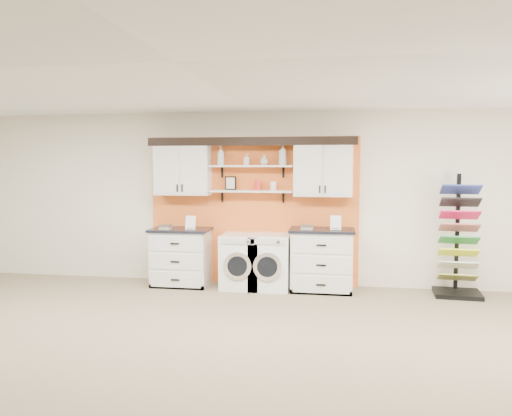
% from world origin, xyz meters
% --- Properties ---
extents(floor, '(10.00, 10.00, 0.00)m').
position_xyz_m(floor, '(0.00, 0.00, 0.00)').
color(floor, '#89775C').
rests_on(floor, ground).
extents(ceiling, '(10.00, 10.00, 0.00)m').
position_xyz_m(ceiling, '(0.00, 0.00, 2.80)').
color(ceiling, white).
rests_on(ceiling, wall_back).
extents(wall_back, '(10.00, 0.00, 10.00)m').
position_xyz_m(wall_back, '(0.00, 4.00, 1.40)').
color(wall_back, silver).
rests_on(wall_back, floor).
extents(accent_panel, '(3.40, 0.07, 2.40)m').
position_xyz_m(accent_panel, '(0.00, 3.96, 1.20)').
color(accent_panel, orange).
rests_on(accent_panel, wall_back).
extents(upper_cabinet_left, '(0.90, 0.35, 0.84)m').
position_xyz_m(upper_cabinet_left, '(-1.13, 3.79, 1.88)').
color(upper_cabinet_left, silver).
rests_on(upper_cabinet_left, wall_back).
extents(upper_cabinet_right, '(0.90, 0.35, 0.84)m').
position_xyz_m(upper_cabinet_right, '(1.13, 3.79, 1.88)').
color(upper_cabinet_right, silver).
rests_on(upper_cabinet_right, wall_back).
extents(shelf_lower, '(1.32, 0.28, 0.03)m').
position_xyz_m(shelf_lower, '(0.00, 3.80, 1.53)').
color(shelf_lower, silver).
rests_on(shelf_lower, wall_back).
extents(shelf_upper, '(1.32, 0.28, 0.03)m').
position_xyz_m(shelf_upper, '(0.00, 3.80, 1.93)').
color(shelf_upper, silver).
rests_on(shelf_upper, wall_back).
extents(crown_molding, '(3.30, 0.41, 0.13)m').
position_xyz_m(crown_molding, '(0.00, 3.81, 2.33)').
color(crown_molding, black).
rests_on(crown_molding, wall_back).
extents(picture_frame, '(0.18, 0.02, 0.22)m').
position_xyz_m(picture_frame, '(-0.35, 3.85, 1.66)').
color(picture_frame, black).
rests_on(picture_frame, shelf_lower).
extents(canister_red, '(0.11, 0.11, 0.16)m').
position_xyz_m(canister_red, '(0.10, 3.80, 1.62)').
color(canister_red, red).
rests_on(canister_red, shelf_lower).
extents(canister_cream, '(0.10, 0.10, 0.14)m').
position_xyz_m(canister_cream, '(0.35, 3.80, 1.61)').
color(canister_cream, silver).
rests_on(canister_cream, shelf_lower).
extents(base_cabinet_left, '(0.95, 0.66, 0.93)m').
position_xyz_m(base_cabinet_left, '(-1.13, 3.64, 0.46)').
color(base_cabinet_left, silver).
rests_on(base_cabinet_left, floor).
extents(base_cabinet_right, '(0.99, 0.66, 0.97)m').
position_xyz_m(base_cabinet_right, '(1.13, 3.64, 0.48)').
color(base_cabinet_right, silver).
rests_on(base_cabinet_right, floor).
extents(washer, '(0.61, 0.71, 0.86)m').
position_xyz_m(washer, '(-0.13, 3.64, 0.43)').
color(washer, white).
rests_on(washer, floor).
extents(dryer, '(0.62, 0.71, 0.86)m').
position_xyz_m(dryer, '(0.33, 3.64, 0.43)').
color(dryer, white).
rests_on(dryer, floor).
extents(sample_rack, '(0.70, 0.60, 1.82)m').
position_xyz_m(sample_rack, '(3.14, 3.68, 0.56)').
color(sample_rack, black).
rests_on(sample_rack, floor).
extents(soap_bottle_a, '(0.13, 0.13, 0.30)m').
position_xyz_m(soap_bottle_a, '(-0.50, 3.80, 2.10)').
color(soap_bottle_a, silver).
rests_on(soap_bottle_a, shelf_upper).
extents(soap_bottle_b, '(0.08, 0.08, 0.18)m').
position_xyz_m(soap_bottle_b, '(-0.08, 3.80, 2.03)').
color(soap_bottle_b, silver).
rests_on(soap_bottle_b, shelf_upper).
extents(soap_bottle_c, '(0.15, 0.15, 0.16)m').
position_xyz_m(soap_bottle_c, '(0.21, 3.80, 2.03)').
color(soap_bottle_c, silver).
rests_on(soap_bottle_c, shelf_upper).
extents(soap_bottle_d, '(0.16, 0.16, 0.33)m').
position_xyz_m(soap_bottle_d, '(0.50, 3.80, 2.11)').
color(soap_bottle_d, silver).
rests_on(soap_bottle_d, shelf_upper).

